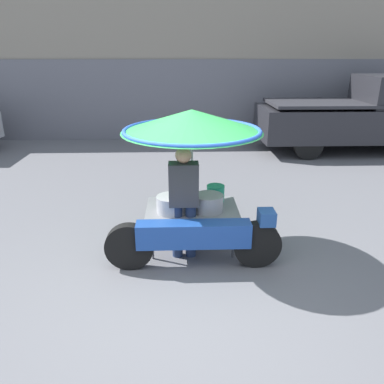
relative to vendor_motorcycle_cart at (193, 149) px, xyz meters
The scene contains 5 objects.
ground_plane 1.77m from the vendor_motorcycle_cart, 100.09° to the right, with size 36.00×36.00×0.00m, color slate.
shopfront_building 8.16m from the vendor_motorcycle_cart, 91.26° to the left, with size 28.00×2.06×4.20m.
vendor_motorcycle_cart is the anchor object (origin of this frame).
vendor_person 0.65m from the vendor_motorcycle_cart, 122.66° to the right, with size 0.38×0.22×1.52m.
pickup_truck 7.32m from the vendor_motorcycle_cart, 47.51° to the left, with size 5.48×1.87×2.03m.
Camera 1 is at (0.00, -3.69, 2.63)m, focal length 35.00 mm.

